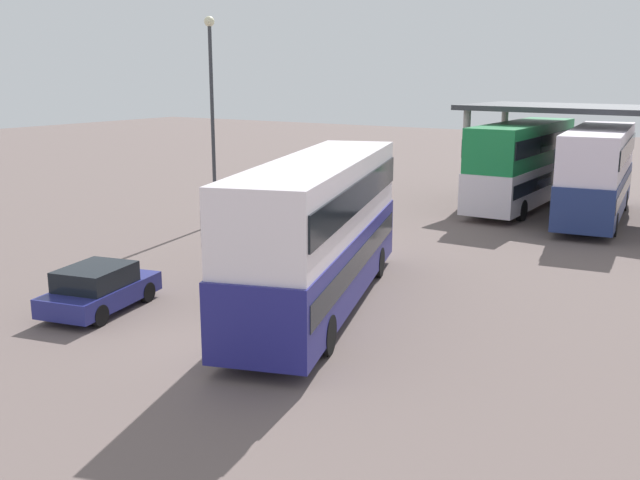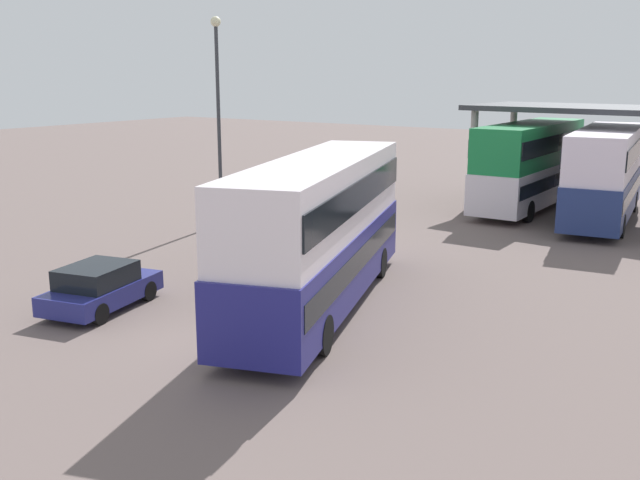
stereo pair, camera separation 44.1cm
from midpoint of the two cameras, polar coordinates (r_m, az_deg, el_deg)
ground_plane at (r=18.82m, az=-7.23°, el=-7.97°), size 140.00×140.00×0.00m
double_decker_main at (r=20.82m, az=0.62°, el=1.01°), size 5.96×11.69×4.34m
parked_hatchback at (r=21.83m, az=-16.31°, el=-3.57°), size 2.52×3.98×1.35m
double_decker_near_canopy at (r=37.73m, az=16.46°, el=5.85°), size 2.52×10.08×4.28m
double_decker_mid_row at (r=35.65m, az=21.84°, el=5.03°), size 3.75×10.69×4.24m
lamppost_tall at (r=32.60m, az=-7.62°, el=10.93°), size 0.44×0.44×9.05m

